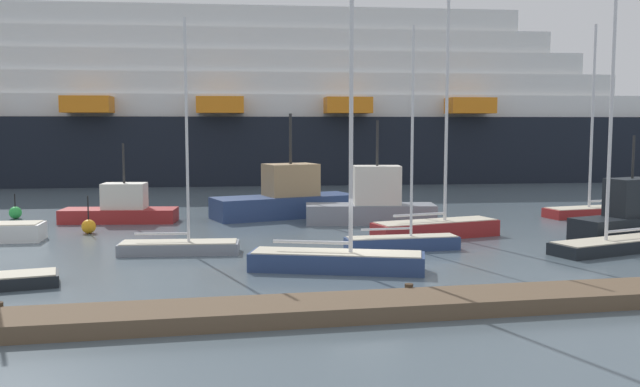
{
  "coord_description": "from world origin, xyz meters",
  "views": [
    {
      "loc": [
        -6.14,
        -23.3,
        4.99
      ],
      "look_at": [
        0.0,
        8.3,
        1.8
      ],
      "focal_mm": 39.13,
      "sensor_mm": 36.0,
      "label": 1
    }
  ],
  "objects": [
    {
      "name": "dock_pier",
      "position": [
        0.0,
        -5.91,
        0.22
      ],
      "size": [
        27.09,
        2.14,
        0.52
      ],
      "color": "brown",
      "rests_on": "ground_plane"
    },
    {
      "name": "ground_plane",
      "position": [
        0.0,
        0.0,
        0.0
      ],
      "size": [
        600.0,
        600.0,
        0.0
      ],
      "primitive_type": "plane",
      "color": "#4C5B66"
    },
    {
      "name": "sailboat_5",
      "position": [
        -1.09,
        -0.39,
        0.5
      ],
      "size": [
        6.1,
        3.31,
        10.17
      ],
      "rotation": [
        0.0,
        0.0,
        -0.33
      ],
      "color": "navy",
      "rests_on": "ground_plane"
    },
    {
      "name": "cruise_ship",
      "position": [
        -13.06,
        41.09,
        6.42
      ],
      "size": [
        103.04,
        22.36,
        19.94
      ],
      "rotation": [
        0.0,
        0.0,
        -0.08
      ],
      "color": "black",
      "rests_on": "ground_plane"
    },
    {
      "name": "sailboat_7",
      "position": [
        15.79,
        10.77,
        0.47
      ],
      "size": [
        6.04,
        2.19,
        10.28
      ],
      "rotation": [
        0.0,
        0.0,
        3.26
      ],
      "color": "maroon",
      "rests_on": "ground_plane"
    },
    {
      "name": "channel_buoy_1",
      "position": [
        -15.04,
        15.82,
        0.33
      ],
      "size": [
        0.65,
        0.65,
        1.34
      ],
      "color": "green",
      "rests_on": "ground_plane"
    },
    {
      "name": "fishing_boat_2",
      "position": [
        12.99,
        3.97,
        0.95
      ],
      "size": [
        5.62,
        3.06,
        4.51
      ],
      "rotation": [
        0.0,
        0.0,
        0.27
      ],
      "color": "black",
      "rests_on": "ground_plane"
    },
    {
      "name": "fishing_boat_1",
      "position": [
        3.14,
        10.51,
        1.01
      ],
      "size": [
        6.71,
        2.95,
        5.2
      ],
      "rotation": [
        0.0,
        0.0,
        -0.17
      ],
      "color": "gray",
      "rests_on": "ground_plane"
    },
    {
      "name": "fishing_boat_3",
      "position": [
        -0.8,
        13.85,
        0.99
      ],
      "size": [
        8.11,
        4.39,
        5.58
      ],
      "rotation": [
        0.0,
        0.0,
        0.26
      ],
      "color": "navy",
      "rests_on": "ground_plane"
    },
    {
      "name": "channel_buoy_0",
      "position": [
        -10.54,
        9.83,
        0.34
      ],
      "size": [
        0.65,
        0.65,
        1.74
      ],
      "color": "orange",
      "rests_on": "ground_plane"
    },
    {
      "name": "sailboat_1",
      "position": [
        4.74,
        5.73,
        0.55
      ],
      "size": [
        5.97,
        2.68,
        11.57
      ],
      "rotation": [
        0.0,
        0.0,
        0.2
      ],
      "color": "maroon",
      "rests_on": "ground_plane"
    },
    {
      "name": "sailboat_6",
      "position": [
        10.35,
        1.02,
        0.44
      ],
      "size": [
        5.82,
        2.94,
        9.79
      ],
      "rotation": [
        0.0,
        0.0,
        3.41
      ],
      "color": "black",
      "rests_on": "ground_plane"
    },
    {
      "name": "sailboat_2",
      "position": [
        2.32,
        3.01,
        0.44
      ],
      "size": [
        4.57,
        1.05,
        8.83
      ],
      "rotation": [
        0.0,
        0.0,
        0.01
      ],
      "color": "navy",
      "rests_on": "ground_plane"
    },
    {
      "name": "fishing_boat_0",
      "position": [
        -9.39,
        13.41,
        0.7
      ],
      "size": [
        5.99,
        2.68,
        4.03
      ],
      "rotation": [
        0.0,
        0.0,
        -0.16
      ],
      "color": "maroon",
      "rests_on": "ground_plane"
    },
    {
      "name": "sailboat_0",
      "position": [
        -6.41,
        3.94,
        0.4
      ],
      "size": [
        4.71,
        1.85,
        9.03
      ],
      "rotation": [
        0.0,
        0.0,
        -0.12
      ],
      "color": "gray",
      "rests_on": "ground_plane"
    }
  ]
}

